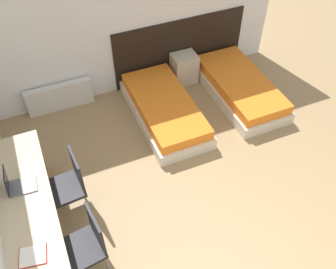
# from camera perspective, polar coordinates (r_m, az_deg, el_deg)

# --- Properties ---
(wall_back) EXTENTS (5.47, 0.05, 2.70)m
(wall_back) POSITION_cam_1_polar(r_m,az_deg,el_deg) (6.06, -7.25, 17.31)
(wall_back) COLOR white
(wall_back) RESTS_ON ground_plane
(headboard_panel) EXTENTS (2.41, 0.03, 1.11)m
(headboard_panel) POSITION_cam_1_polar(r_m,az_deg,el_deg) (6.74, 1.79, 12.99)
(headboard_panel) COLOR black
(headboard_panel) RESTS_ON ground_plane
(bed_near_window) EXTENTS (0.91, 1.90, 0.37)m
(bed_near_window) POSITION_cam_1_polar(r_m,az_deg,el_deg) (6.05, -0.53, 3.83)
(bed_near_window) COLOR beige
(bed_near_window) RESTS_ON ground_plane
(bed_near_door) EXTENTS (0.91, 1.90, 0.37)m
(bed_near_door) POSITION_cam_1_polar(r_m,az_deg,el_deg) (6.57, 10.88, 6.99)
(bed_near_door) COLOR beige
(bed_near_door) RESTS_ON ground_plane
(nightstand) EXTENTS (0.43, 0.35, 0.53)m
(nightstand) POSITION_cam_1_polar(r_m,az_deg,el_deg) (6.75, 2.47, 10.06)
(nightstand) COLOR beige
(nightstand) RESTS_ON ground_plane
(radiator) EXTENTS (1.08, 0.12, 0.47)m
(radiator) POSITION_cam_1_polar(r_m,az_deg,el_deg) (6.44, -16.16, 5.53)
(radiator) COLOR silver
(radiator) RESTS_ON ground_plane
(desk) EXTENTS (0.59, 2.54, 0.76)m
(desk) POSITION_cam_1_polar(r_m,az_deg,el_deg) (4.51, -20.12, -12.41)
(desk) COLOR #C6B28E
(desk) RESTS_ON ground_plane
(chair_near_laptop) EXTENTS (0.49, 0.49, 0.94)m
(chair_near_laptop) POSITION_cam_1_polar(r_m,az_deg,el_deg) (4.82, -14.90, -7.16)
(chair_near_laptop) COLOR #232328
(chair_near_laptop) RESTS_ON ground_plane
(chair_near_notebook) EXTENTS (0.51, 0.51, 0.94)m
(chair_near_notebook) POSITION_cam_1_polar(r_m,az_deg,el_deg) (4.33, -12.34, -15.86)
(chair_near_notebook) COLOR #232328
(chair_near_notebook) RESTS_ON ground_plane
(laptop) EXTENTS (0.33, 0.26, 0.32)m
(laptop) POSITION_cam_1_polar(r_m,az_deg,el_deg) (4.59, -22.00, -7.05)
(laptop) COLOR slate
(laptop) RESTS_ON desk
(open_notebook) EXTENTS (0.31, 0.27, 0.02)m
(open_notebook) POSITION_cam_1_polar(r_m,az_deg,el_deg) (4.12, -19.89, -16.96)
(open_notebook) COLOR #B21E1E
(open_notebook) RESTS_ON desk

